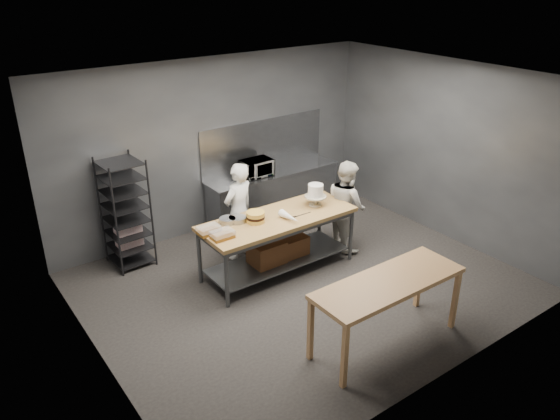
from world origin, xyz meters
The scene contains 16 objects.
ground centered at (0.00, 0.00, 0.00)m, with size 6.00×6.00×0.00m, color black.
back_wall centered at (0.00, 2.50, 1.50)m, with size 6.00×0.04×3.00m, color #4C4F54.
work_table centered at (-0.08, 0.53, 0.57)m, with size 2.40×0.90×0.92m.
near_counter centered at (-0.01, -1.67, 0.81)m, with size 2.00×0.70×0.90m.
back_counter centered at (1.00, 2.18, 0.45)m, with size 2.60×0.60×0.90m.
splashback_panel centered at (1.00, 2.48, 1.35)m, with size 2.60×0.02×0.90m, color slate.
speed_rack centered at (-1.82, 2.10, 0.86)m, with size 0.63×0.67×1.75m.
chef_behind centered at (-0.31, 1.27, 0.80)m, with size 0.58×0.38×1.60m, color white.
chef_right centered at (1.30, 0.54, 0.75)m, with size 0.73×0.57×1.50m, color silver.
microwave centered at (0.64, 2.18, 1.05)m, with size 0.54×0.37×0.30m, color black.
frosted_cake_stand centered at (0.64, 0.54, 1.14)m, with size 0.34×0.34×0.35m.
layer_cake centered at (-0.44, 0.58, 1.00)m, with size 0.27×0.27×0.16m.
cake_pans centered at (-0.71, 0.77, 0.96)m, with size 0.39×0.30×0.07m.
piping_bag centered at (-0.01, 0.33, 0.98)m, with size 0.12×0.12×0.38m, color white.
offset_spatula centered at (0.19, 0.38, 0.93)m, with size 0.36×0.02×0.02m.
pastry_clamshells centered at (-1.13, 0.54, 0.98)m, with size 0.39×0.44×0.11m.
Camera 1 is at (-4.33, -5.42, 4.38)m, focal length 35.00 mm.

